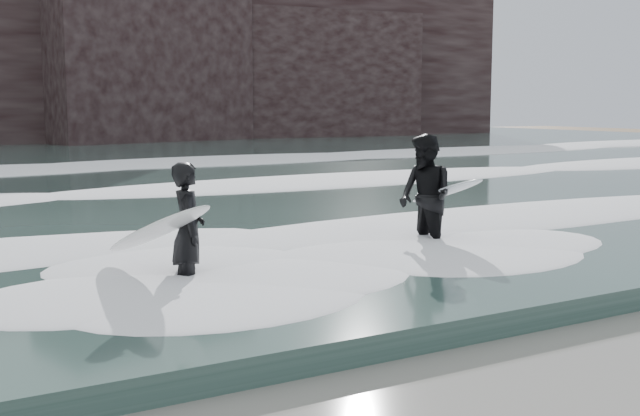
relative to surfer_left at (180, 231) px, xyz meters
The scene contains 6 objects.
sea 22.72m from the surfer_left, 83.43° to the left, with size 90.00×52.00×0.30m, color #304842.
foam_near 3.68m from the surfer_left, 44.59° to the left, with size 60.00×3.20×0.20m, color white.
foam_mid 9.92m from the surfer_left, 74.79° to the left, with size 60.00×4.00×0.24m, color white.
foam_far 18.75m from the surfer_left, 82.03° to the left, with size 60.00×4.80×0.30m, color white.
surfer_left is the anchor object (origin of this frame).
surfer_right 4.37m from the surfer_left, ahead, with size 1.13×1.84×2.00m.
Camera 1 is at (-6.21, -3.09, 2.49)m, focal length 45.00 mm.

